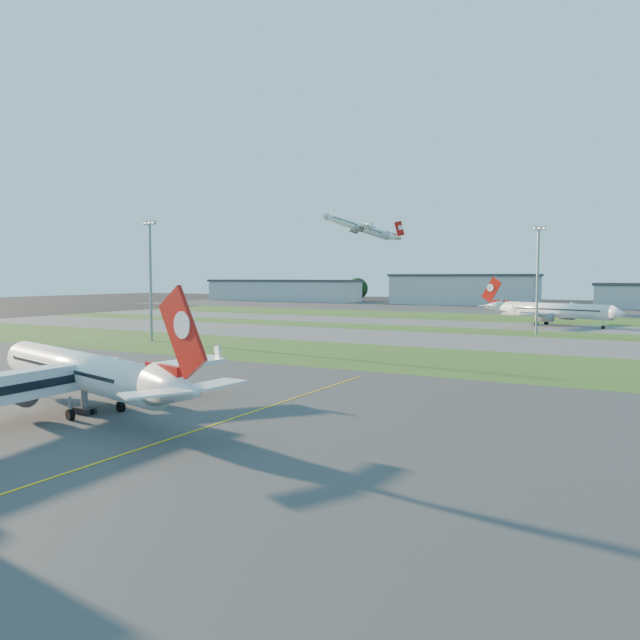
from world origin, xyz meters
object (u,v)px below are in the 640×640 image
Objects in this scene: airliner_taxiing at (553,311)px; light_mast_west at (150,273)px; light_mast_centre at (538,273)px; airliner_parked at (81,372)px.

light_mast_west reaches higher than airliner_taxiing.
light_mast_west is 89.64m from light_mast_centre.
airliner_taxiing is 31.24m from light_mast_centre.
light_mast_centre is (25.83, 111.68, 10.67)m from airliner_parked.
light_mast_west is 1.00× the size of light_mast_centre.
airliner_parked is 143.32m from airliner_taxiing.
airliner_taxiing is 110.47m from light_mast_west.
airliner_parked is 115.12m from light_mast_centre.
light_mast_west is at bearing 70.31° from airliner_taxiing.
light_mast_centre is (0.74, -29.43, 10.45)m from airliner_taxiing.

